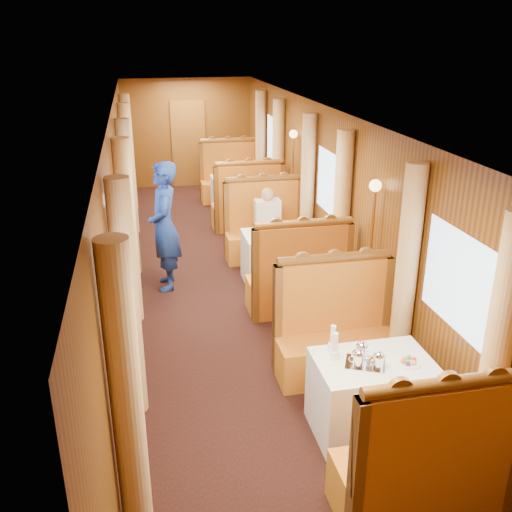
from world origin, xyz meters
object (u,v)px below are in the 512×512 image
object	(u,v)px
teapot_right	(378,362)
teapot_back	(361,353)
banquette_mid_aft	(265,232)
table_far	(238,195)
banquette_near_aft	(335,337)
teapot_left	(359,361)
fruit_plate	(408,362)
banquette_mid_fwd	(298,282)
passenger	(268,218)
banquette_far_aft	(230,181)
steward	(164,227)
tea_tray	(365,364)
banquette_far_fwd	(248,207)
table_mid	(280,258)
banquette_near_fwd	(424,469)
rose_vase_mid	(277,222)
table_near	(371,396)
rose_vase_far	(238,169)

from	to	relation	value
teapot_right	teapot_back	distance (m)	0.18
banquette_mid_aft	table_far	distance (m)	2.49
banquette_near_aft	teapot_left	distance (m)	1.16
teapot_back	fruit_plate	size ratio (longest dim) A/B	0.82
banquette_mid_fwd	passenger	world-z (taller)	banquette_mid_fwd
banquette_far_aft	fruit_plate	xyz separation A→B (m)	(0.28, -8.12, 0.35)
banquette_far_aft	steward	xyz separation A→B (m)	(-1.65, -4.37, 0.50)
banquette_far_aft	tea_tray	world-z (taller)	banquette_far_aft
banquette_mid_aft	teapot_back	bearing A→B (deg)	-91.47
teapot_left	banquette_far_fwd	bearing A→B (deg)	101.82
table_mid	teapot_left	size ratio (longest dim) A/B	6.50
teapot_right	fruit_plate	bearing A→B (deg)	-14.32
teapot_left	fruit_plate	distance (m)	0.46
banquette_far_fwd	teapot_left	xyz separation A→B (m)	(-0.18, -6.05, 0.39)
tea_tray	banquette_near_fwd	bearing A→B (deg)	-83.91
banquette_mid_aft	teapot_left	size ratio (longest dim) A/B	8.29
banquette_mid_fwd	steward	distance (m)	2.08
teapot_left	passenger	bearing A→B (deg)	101.17
table_mid	tea_tray	size ratio (longest dim) A/B	3.09
table_mid	rose_vase_mid	size ratio (longest dim) A/B	2.92
banquette_near_fwd	banquette_far_fwd	distance (m)	7.00
teapot_back	passenger	bearing A→B (deg)	82.53
banquette_near_aft	steward	world-z (taller)	steward
banquette_far_fwd	steward	xyz separation A→B (m)	(-1.65, -2.34, 0.50)
banquette_mid_aft	table_near	bearing A→B (deg)	-90.00
banquette_mid_aft	tea_tray	world-z (taller)	banquette_mid_aft
banquette_mid_aft	teapot_right	distance (m)	4.65
table_mid	table_far	size ratio (longest dim) A/B	1.00
table_near	rose_vase_mid	world-z (taller)	rose_vase_mid
table_near	steward	xyz separation A→B (m)	(-1.65, 3.64, 0.55)
table_mid	steward	xyz separation A→B (m)	(-1.65, 0.14, 0.55)
rose_vase_far	table_far	bearing A→B (deg)	89.30
banquette_near_fwd	table_mid	size ratio (longest dim) A/B	1.28
table_mid	teapot_back	world-z (taller)	teapot_back
table_near	tea_tray	size ratio (longest dim) A/B	3.09
banquette_far_aft	fruit_plate	distance (m)	8.13
tea_tray	teapot_left	bearing A→B (deg)	-159.87
rose_vase_far	banquette_mid_aft	bearing A→B (deg)	-89.99
tea_tray	passenger	distance (m)	4.35
table_mid	teapot_left	xyz separation A→B (m)	(-0.18, -3.56, 0.44)
banquette_near_aft	teapot_back	xyz separation A→B (m)	(-0.12, -0.98, 0.40)
banquette_far_fwd	fruit_plate	world-z (taller)	banquette_far_fwd
tea_tray	banquette_far_fwd	bearing A→B (deg)	89.01
banquette_mid_aft	banquette_far_aft	world-z (taller)	same
banquette_near_fwd	table_mid	distance (m)	4.51
banquette_near_fwd	passenger	bearing A→B (deg)	90.00
teapot_right	rose_vase_mid	world-z (taller)	rose_vase_mid
table_near	banquette_far_aft	xyz separation A→B (m)	(0.00, 8.01, 0.05)
tea_tray	teapot_back	size ratio (longest dim) A/B	1.92
tea_tray	teapot_right	size ratio (longest dim) A/B	2.08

